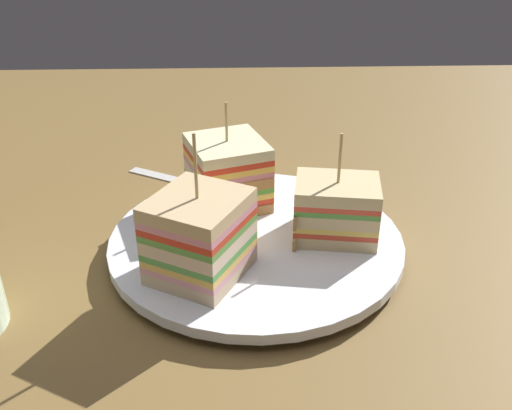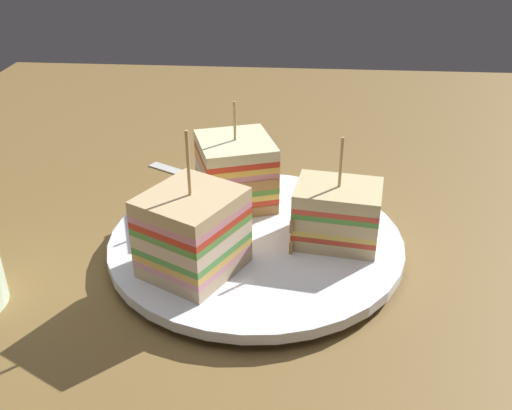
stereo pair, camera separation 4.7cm
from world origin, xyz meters
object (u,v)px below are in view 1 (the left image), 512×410
(plate, at_px, (256,243))
(spoon, at_px, (213,186))
(sandwich_wedge_2, at_px, (228,173))
(sandwich_wedge_0, at_px, (200,236))
(sandwich_wedge_1, at_px, (336,211))

(plate, relative_size, spoon, 1.88)
(sandwich_wedge_2, relative_size, spoon, 0.74)
(sandwich_wedge_0, relative_size, spoon, 0.87)
(sandwich_wedge_0, distance_m, sandwich_wedge_1, 0.12)
(plate, bearing_deg, sandwich_wedge_2, -159.24)
(plate, bearing_deg, sandwich_wedge_1, 87.32)
(plate, distance_m, spoon, 0.12)
(sandwich_wedge_2, bearing_deg, spoon, 177.29)
(sandwich_wedge_0, xyz_separation_m, sandwich_wedge_1, (-0.05, 0.11, -0.01))
(sandwich_wedge_1, distance_m, sandwich_wedge_2, 0.11)
(sandwich_wedge_0, xyz_separation_m, sandwich_wedge_2, (-0.11, 0.02, -0.00))
(sandwich_wedge_1, height_order, sandwich_wedge_2, sandwich_wedge_2)
(plate, distance_m, sandwich_wedge_0, 0.08)
(spoon, bearing_deg, sandwich_wedge_0, -62.09)
(plate, xyz_separation_m, sandwich_wedge_1, (0.00, 0.06, 0.03))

